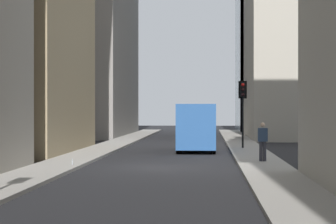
% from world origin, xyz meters
% --- Properties ---
extents(ground_plane, '(135.00, 135.00, 0.00)m').
position_xyz_m(ground_plane, '(0.00, 0.00, 0.00)').
color(ground_plane, black).
extents(sidewalk_right, '(90.00, 2.20, 0.14)m').
position_xyz_m(sidewalk_right, '(0.00, 4.50, 0.07)').
color(sidewalk_right, gray).
rests_on(sidewalk_right, ground_plane).
extents(sidewalk_left, '(90.00, 2.20, 0.14)m').
position_xyz_m(sidewalk_left, '(0.00, -4.50, 0.07)').
color(sidewalk_left, gray).
rests_on(sidewalk_left, ground_plane).
extents(building_left_far, '(18.67, 10.00, 21.86)m').
position_xyz_m(building_left_far, '(29.72, -10.60, 10.93)').
color(building_left_far, '#A8A091').
rests_on(building_left_far, ground_plane).
extents(building_right_far, '(17.96, 10.00, 24.64)m').
position_xyz_m(building_right_far, '(31.15, 10.60, 12.32)').
color(building_right_far, gray).
rests_on(building_right_far, ground_plane).
extents(delivery_truck, '(6.46, 2.25, 2.84)m').
position_xyz_m(delivery_truck, '(10.51, -1.40, 1.46)').
color(delivery_truck, '#285699').
rests_on(delivery_truck, ground_plane).
extents(sedan_white, '(4.30, 1.78, 1.42)m').
position_xyz_m(sedan_white, '(23.75, -1.40, 0.66)').
color(sedan_white, silver).
rests_on(sedan_white, ground_plane).
extents(traffic_light_midblock, '(0.43, 0.52, 4.18)m').
position_xyz_m(traffic_light_midblock, '(11.57, -4.25, 3.21)').
color(traffic_light_midblock, black).
rests_on(traffic_light_midblock, sidewalk_left).
extents(pedestrian, '(0.26, 0.44, 1.79)m').
position_xyz_m(pedestrian, '(1.92, -4.60, 1.12)').
color(pedestrian, '#33333D').
rests_on(pedestrian, sidewalk_left).
extents(discarded_bottle, '(0.07, 0.07, 0.27)m').
position_xyz_m(discarded_bottle, '(-0.39, 3.79, 0.25)').
color(discarded_bottle, '#999EA3').
rests_on(discarded_bottle, sidewalk_right).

